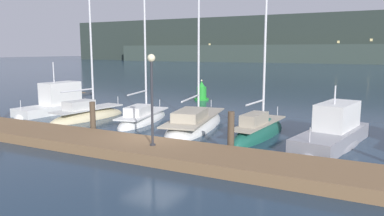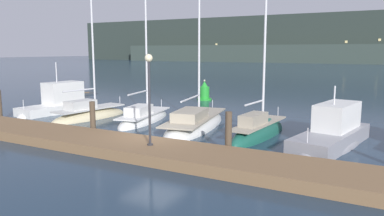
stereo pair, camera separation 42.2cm
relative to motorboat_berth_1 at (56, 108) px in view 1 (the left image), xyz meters
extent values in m
plane|color=#1E3347|center=(11.14, -4.42, -0.35)|extent=(400.00, 400.00, 0.00)
cube|color=brown|center=(11.14, -5.99, -0.12)|extent=(29.07, 2.80, 0.45)
cylinder|color=#4C3D2D|center=(7.36, -4.34, 0.53)|extent=(0.28, 0.28, 1.77)
cylinder|color=#4C3D2D|center=(14.92, -4.34, 0.57)|extent=(0.28, 0.28, 1.83)
ellipsoid|color=white|center=(-0.01, -0.13, -0.35)|extent=(2.63, 6.15, 1.25)
cube|color=white|center=(-0.01, -0.13, -0.06)|extent=(2.41, 5.54, 0.57)
cube|color=silver|center=(0.04, 0.47, 0.99)|extent=(1.65, 2.75, 1.55)
cube|color=black|center=(0.16, 1.66, 1.23)|extent=(1.27, 0.41, 0.69)
cylinder|color=silver|center=(0.00, -0.01, 2.48)|extent=(0.07, 0.07, 1.42)
cylinder|color=silver|center=(-0.25, -2.63, 0.52)|extent=(0.04, 0.04, 0.60)
ellipsoid|color=beige|center=(3.73, -0.78, -0.35)|extent=(2.28, 5.98, 1.21)
cube|color=silver|center=(3.73, -0.78, 0.31)|extent=(1.92, 5.02, 0.08)
cube|color=silver|center=(3.66, -1.48, 0.63)|extent=(1.19, 1.96, 0.55)
cylinder|color=silver|center=(3.78, -0.32, 4.40)|extent=(0.12, 0.12, 8.19)
cylinder|color=silver|center=(3.65, -1.53, 1.55)|extent=(0.36, 2.44, 0.09)
cylinder|color=silver|center=(4.03, 1.88, 0.56)|extent=(0.04, 0.04, 0.50)
ellipsoid|color=white|center=(7.34, 0.17, -0.35)|extent=(2.88, 6.39, 1.20)
cube|color=silver|center=(7.34, 0.17, 0.14)|extent=(2.42, 5.37, 0.08)
cube|color=silver|center=(7.48, -0.56, 0.44)|extent=(1.39, 2.14, 0.53)
cylinder|color=silver|center=(7.25, 0.66, 4.19)|extent=(0.12, 0.12, 8.11)
cylinder|color=silver|center=(7.50, -0.62, 1.51)|extent=(0.59, 2.57, 0.09)
cylinder|color=silver|center=(6.79, 2.96, 0.39)|extent=(0.04, 0.04, 0.50)
ellipsoid|color=white|center=(10.99, 0.12, -0.35)|extent=(3.82, 8.63, 1.41)
cube|color=#A39984|center=(10.99, 0.12, 0.22)|extent=(3.21, 7.25, 0.08)
cube|color=#A39984|center=(11.18, -0.87, 0.52)|extent=(1.85, 2.88, 0.51)
cylinder|color=silver|center=(10.86, 0.77, 5.20)|extent=(0.12, 0.12, 9.96)
cylinder|color=silver|center=(11.16, -0.78, 1.42)|extent=(0.68, 3.11, 0.09)
cylinder|color=silver|center=(10.27, 3.89, 0.47)|extent=(0.04, 0.04, 0.50)
ellipsoid|color=#195647|center=(14.99, -0.56, -0.35)|extent=(1.78, 5.99, 1.70)
cube|color=#A39984|center=(14.99, -0.56, 0.34)|extent=(1.49, 5.03, 0.08)
cube|color=#A39984|center=(14.93, -1.27, 0.66)|extent=(0.94, 1.95, 0.56)
cylinder|color=silver|center=(15.02, -0.09, 3.66)|extent=(0.12, 0.12, 6.63)
cylinder|color=silver|center=(14.94, -1.17, 1.47)|extent=(0.26, 2.17, 0.09)
cylinder|color=silver|center=(15.20, 2.15, 0.59)|extent=(0.04, 0.04, 0.50)
ellipsoid|color=gray|center=(18.51, -0.79, -0.35)|extent=(3.18, 6.90, 1.35)
cube|color=gray|center=(18.51, -0.79, 0.00)|extent=(2.90, 6.22, 0.70)
cube|color=silver|center=(18.63, -0.14, 0.96)|extent=(1.86, 3.12, 1.22)
cube|color=black|center=(18.88, 1.17, 1.14)|extent=(1.21, 0.46, 0.55)
cylinder|color=silver|center=(18.53, -0.66, 2.00)|extent=(0.07, 0.07, 0.85)
cylinder|color=silver|center=(17.99, -3.53, 0.65)|extent=(0.04, 0.04, 0.60)
cylinder|color=green|center=(6.20, 10.79, -0.27)|extent=(1.28, 1.28, 0.16)
cylinder|color=green|center=(6.20, 10.79, 0.32)|extent=(0.85, 0.85, 1.01)
cone|color=green|center=(6.20, 10.79, 1.07)|extent=(0.60, 0.60, 0.50)
sphere|color=#F9EAB7|center=(6.20, 10.79, 1.37)|extent=(0.16, 0.16, 0.16)
cylinder|color=#2D2D33|center=(12.12, -6.05, 0.13)|extent=(0.24, 0.24, 0.06)
cylinder|color=#2D2D33|center=(12.12, -6.05, 1.86)|extent=(0.10, 0.10, 3.40)
sphere|color=#F9EAB7|center=(12.12, -6.05, 3.70)|extent=(0.32, 0.32, 0.32)
cube|color=#28332D|center=(11.14, 124.46, 8.14)|extent=(240.00, 16.00, 16.98)
cube|color=#333F39|center=(-6.28, 114.46, 2.76)|extent=(144.00, 10.00, 6.23)
cube|color=#F4DB8C|center=(15.69, 116.41, 7.27)|extent=(0.80, 0.10, 0.80)
cube|color=#F4DB8C|center=(1.65, 116.41, 3.24)|extent=(0.80, 0.10, 0.80)
cube|color=#F4DB8C|center=(-26.08, 116.41, 2.51)|extent=(0.80, 0.10, 0.80)
cube|color=#F4DB8C|center=(5.78, 116.41, 6.74)|extent=(0.80, 0.10, 0.80)
cube|color=#F4DB8C|center=(-41.56, 116.41, 6.21)|extent=(0.80, 0.10, 0.80)
ellipsoid|color=#2D3338|center=(-6.11, 8.88, -0.35)|extent=(1.65, 2.83, 0.56)
cube|color=brown|center=(-6.11, 8.88, -0.13)|extent=(0.86, 0.72, 0.06)
camera|label=1|loc=(20.51, -18.72, 4.01)|focal=35.00mm
camera|label=2|loc=(20.88, -18.52, 4.01)|focal=35.00mm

